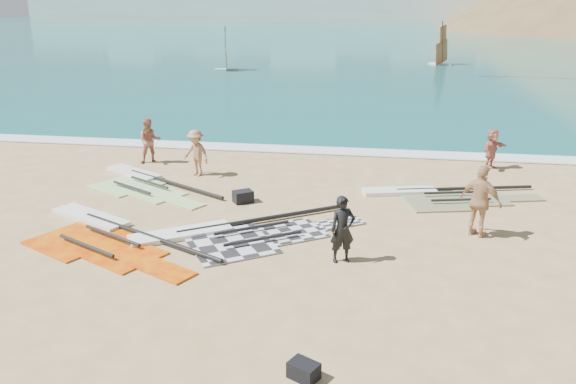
# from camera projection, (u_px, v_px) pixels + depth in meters

# --- Properties ---
(ground) EXTENTS (300.00, 300.00, 0.00)m
(ground) POSITION_uv_depth(u_px,v_px,m) (307.00, 303.00, 11.42)
(ground) COLOR tan
(ground) RESTS_ON ground
(sea) EXTENTS (300.00, 240.00, 0.06)m
(sea) POSITION_uv_depth(u_px,v_px,m) (377.00, 28.00, 134.86)
(sea) COLOR #0D5A5F
(sea) RESTS_ON ground
(surf_line) EXTENTS (300.00, 1.20, 0.04)m
(surf_line) POSITION_uv_depth(u_px,v_px,m) (346.00, 152.00, 22.92)
(surf_line) COLOR white
(surf_line) RESTS_ON ground
(far_town) EXTENTS (160.00, 8.00, 12.00)m
(far_town) POSITION_uv_depth(u_px,v_px,m) (320.00, 8.00, 152.64)
(far_town) COLOR white
(far_town) RESTS_ON ground
(rig_grey) EXTENTS (6.09, 4.56, 0.20)m
(rig_grey) POSITION_uv_depth(u_px,v_px,m) (233.00, 233.00, 14.74)
(rig_grey) COLOR #272729
(rig_grey) RESTS_ON ground
(rig_green) EXTENTS (5.13, 4.12, 0.20)m
(rig_green) POSITION_uv_depth(u_px,v_px,m) (143.00, 182.00, 18.94)
(rig_green) COLOR #76D421
(rig_green) RESTS_ON ground
(rig_orange) EXTENTS (5.65, 2.90, 0.20)m
(rig_orange) POSITION_uv_depth(u_px,v_px,m) (438.00, 195.00, 17.65)
(rig_orange) COLOR #F6590F
(rig_orange) RESTS_ON ground
(rig_red) EXTENTS (5.82, 4.29, 0.20)m
(rig_red) POSITION_uv_depth(u_px,v_px,m) (103.00, 234.00, 14.71)
(rig_red) COLOR red
(rig_red) RESTS_ON ground
(gear_bag_near) EXTENTS (0.71, 0.67, 0.36)m
(gear_bag_near) POSITION_uv_depth(u_px,v_px,m) (243.00, 197.00, 17.13)
(gear_bag_near) COLOR black
(gear_bag_near) RESTS_ON ground
(gear_bag_far) EXTENTS (0.58, 0.52, 0.29)m
(gear_bag_far) POSITION_uv_depth(u_px,v_px,m) (304.00, 370.00, 9.10)
(gear_bag_far) COLOR black
(gear_bag_far) RESTS_ON ground
(person_wetsuit) EXTENTS (0.69, 0.57, 1.61)m
(person_wetsuit) POSITION_uv_depth(u_px,v_px,m) (343.00, 230.00, 13.01)
(person_wetsuit) COLOR black
(person_wetsuit) RESTS_ON ground
(beachgoer_left) EXTENTS (1.03, 0.93, 1.71)m
(beachgoer_left) POSITION_uv_depth(u_px,v_px,m) (150.00, 141.00, 21.13)
(beachgoer_left) COLOR #A9674F
(beachgoer_left) RESTS_ON ground
(beachgoer_mid) EXTENTS (1.22, 1.01, 1.65)m
(beachgoer_mid) POSITION_uv_depth(u_px,v_px,m) (196.00, 153.00, 19.60)
(beachgoer_mid) COLOR #9D714E
(beachgoer_mid) RESTS_ON ground
(beachgoer_back) EXTENTS (1.18, 1.02, 1.91)m
(beachgoer_back) POSITION_uv_depth(u_px,v_px,m) (481.00, 201.00, 14.41)
(beachgoer_back) COLOR tan
(beachgoer_back) RESTS_ON ground
(beachgoer_right) EXTENTS (1.23, 1.35, 1.49)m
(beachgoer_right) POSITION_uv_depth(u_px,v_px,m) (492.00, 149.00, 20.48)
(beachgoer_right) COLOR #B96C5D
(beachgoer_right) RESTS_ON ground
(windsurfer_left) EXTENTS (2.20, 2.49, 3.86)m
(windsurfer_left) POSITION_uv_depth(u_px,v_px,m) (226.00, 57.00, 50.31)
(windsurfer_left) COLOR white
(windsurfer_left) RESTS_ON ground
(windsurfer_centre) EXTENTS (2.34, 2.49, 4.23)m
(windsurfer_centre) POSITION_uv_depth(u_px,v_px,m) (442.00, 52.00, 54.70)
(windsurfer_centre) COLOR white
(windsurfer_centre) RESTS_ON ground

